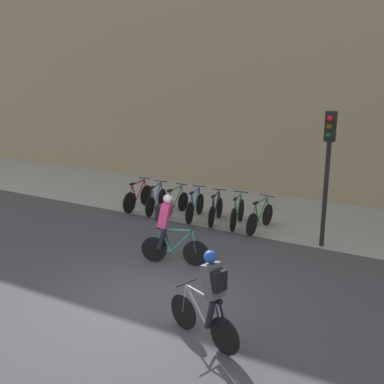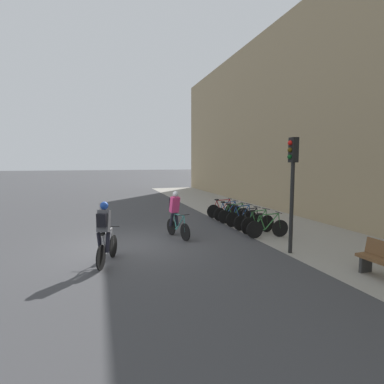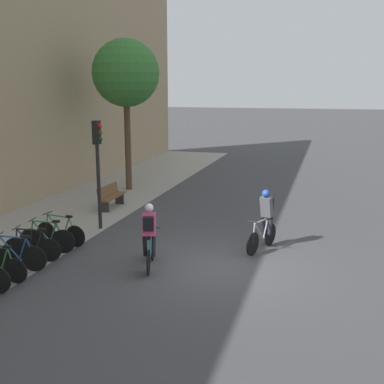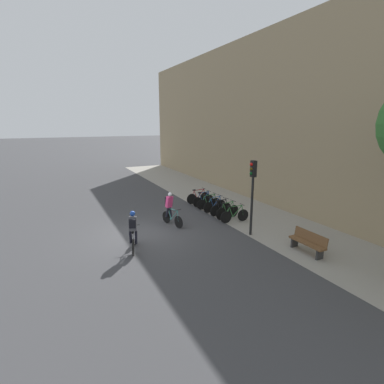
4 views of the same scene
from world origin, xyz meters
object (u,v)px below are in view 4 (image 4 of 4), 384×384
at_px(parked_bike_1, 203,200).
at_px(parked_bike_2, 209,203).
at_px(bench, 308,242).
at_px(parked_bike_6, 235,215).
at_px(parked_bike_0, 198,197).
at_px(parked_bike_5, 227,211).
at_px(cyclist_pink, 170,207).
at_px(parked_bike_3, 215,205).
at_px(traffic_light_pole, 253,184).
at_px(cyclist_grey, 133,230).
at_px(parked_bike_4, 221,208).

xyz_separation_m(parked_bike_1, parked_bike_2, (0.72, -0.00, -0.00)).
bearing_deg(bench, parked_bike_6, -173.25).
height_order(parked_bike_0, parked_bike_5, parked_bike_5).
bearing_deg(parked_bike_5, parked_bike_0, -179.99).
bearing_deg(parked_bike_2, parked_bike_0, 179.95).
xyz_separation_m(parked_bike_1, parked_bike_5, (2.88, 0.00, 0.02)).
height_order(cyclist_pink, bench, cyclist_pink).
distance_m(parked_bike_0, parked_bike_6, 4.32).
bearing_deg(parked_bike_3, parked_bike_1, -179.98).
relative_size(parked_bike_2, traffic_light_pole, 0.46).
distance_m(parked_bike_1, traffic_light_pole, 5.90).
xyz_separation_m(parked_bike_1, traffic_light_pole, (5.50, -0.36, 2.10)).
relative_size(parked_bike_6, bench, 1.00).
distance_m(parked_bike_5, traffic_light_pole, 3.37).
bearing_deg(parked_bike_0, parked_bike_3, 0.00).
relative_size(cyclist_grey, bench, 1.05).
bearing_deg(parked_bike_1, bench, 3.79).
relative_size(parked_bike_2, parked_bike_3, 1.01).
distance_m(parked_bike_2, bench, 7.50).
distance_m(parked_bike_2, parked_bike_4, 1.44).
xyz_separation_m(parked_bike_4, bench, (6.04, 0.54, 0.08)).
xyz_separation_m(parked_bike_0, parked_bike_1, (0.72, -0.00, -0.01)).
height_order(parked_bike_4, traffic_light_pole, traffic_light_pole).
relative_size(parked_bike_2, parked_bike_5, 1.02).
bearing_deg(parked_bike_4, parked_bike_3, 180.00).
bearing_deg(cyclist_pink, parked_bike_6, 70.97).
relative_size(parked_bike_1, parked_bike_5, 1.00).
height_order(cyclist_pink, traffic_light_pole, traffic_light_pole).
xyz_separation_m(cyclist_grey, parked_bike_1, (-4.94, 5.93, -0.55)).
distance_m(parked_bike_3, parked_bike_4, 0.72).
relative_size(parked_bike_0, parked_bike_2, 1.02).
xyz_separation_m(cyclist_pink, bench, (5.74, 3.84, -0.48)).
bearing_deg(parked_bike_6, parked_bike_1, 179.99).
bearing_deg(parked_bike_1, parked_bike_5, 0.02).
distance_m(cyclist_pink, parked_bike_4, 3.35).
height_order(cyclist_grey, parked_bike_6, cyclist_grey).
xyz_separation_m(parked_bike_5, traffic_light_pole, (2.62, -0.36, 2.09)).
relative_size(cyclist_grey, traffic_light_pole, 0.49).
bearing_deg(parked_bike_2, bench, 4.16).
bearing_deg(parked_bike_0, parked_bike_2, -0.05).
height_order(parked_bike_1, parked_bike_2, parked_bike_1).
bearing_deg(parked_bike_3, parked_bike_6, -0.03).
distance_m(cyclist_grey, parked_bike_2, 7.30).
bearing_deg(parked_bike_2, parked_bike_5, 0.05).
bearing_deg(cyclist_pink, parked_bike_0, 134.03).
xyz_separation_m(cyclist_grey, parked_bike_5, (-2.06, 5.93, -0.54)).
bearing_deg(parked_bike_4, parked_bike_6, -0.04).
relative_size(parked_bike_2, bench, 0.98).
distance_m(cyclist_pink, traffic_light_pole, 4.50).
bearing_deg(cyclist_grey, cyclist_pink, 133.27).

